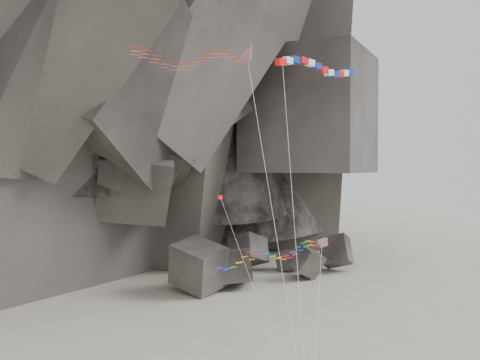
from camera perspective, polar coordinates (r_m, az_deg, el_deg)
headland at (r=108.68m, az=-20.85°, el=14.54°), size 110.00×70.00×84.00m
boulder_field at (r=78.76m, az=-4.20°, el=-10.05°), size 70.56×16.35×8.44m
delta_kite at (r=40.27m, az=-5.68°, el=12.88°), size 9.78×10.17×27.22m
banner_kite at (r=45.76m, az=8.35°, el=11.63°), size 12.72×9.43×26.45m
parafoil_kite at (r=45.13m, az=3.19°, el=-7.86°), size 12.96×10.72×10.94m
pennant_kite at (r=43.46m, az=-0.57°, el=-6.13°), size 1.59×13.26×15.11m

